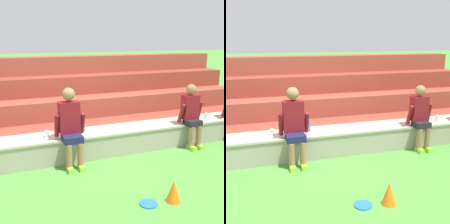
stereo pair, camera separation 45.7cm
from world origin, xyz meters
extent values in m
plane|color=#4C9338|center=(0.00, 0.00, 0.00)|extent=(80.00, 80.00, 0.00)
cube|color=#A8A08E|center=(0.00, 0.30, 0.24)|extent=(7.31, 0.59, 0.47)
cube|color=#BCB39F|center=(0.00, 0.30, 0.46)|extent=(7.35, 0.63, 0.04)
cube|color=brown|center=(0.00, 1.02, 0.22)|extent=(8.80, 0.60, 0.44)
cube|color=#974131|center=(0.00, 1.62, 0.44)|extent=(8.80, 0.60, 0.88)
cube|color=brown|center=(0.00, 2.22, 0.66)|extent=(8.80, 0.60, 1.32)
cube|color=#9A4334|center=(0.00, 2.83, 0.88)|extent=(8.80, 0.60, 1.75)
cylinder|color=#996B4C|center=(-0.62, -0.24, 0.24)|extent=(0.11, 0.11, 0.47)
cylinder|color=#996B4C|center=(-0.42, -0.24, 0.24)|extent=(0.11, 0.11, 0.47)
cube|color=#8CD833|center=(-0.62, -0.28, 0.04)|extent=(0.10, 0.22, 0.08)
cube|color=#8CD833|center=(-0.42, -0.28, 0.04)|extent=(0.10, 0.22, 0.08)
cube|color=#191E47|center=(-0.52, -0.10, 0.53)|extent=(0.33, 0.35, 0.12)
cube|color=maroon|center=(-0.52, 0.07, 0.86)|extent=(0.36, 0.20, 0.56)
sphere|color=#996B4C|center=(-0.52, 0.07, 1.28)|extent=(0.22, 0.22, 0.22)
cylinder|color=maroon|center=(-0.75, 0.05, 0.74)|extent=(0.08, 0.18, 0.43)
cylinder|color=maroon|center=(-0.28, 0.05, 0.74)|extent=(0.08, 0.23, 0.42)
cylinder|color=#996B4C|center=(1.94, -0.17, 0.24)|extent=(0.11, 0.11, 0.47)
cylinder|color=#996B4C|center=(2.12, -0.17, 0.24)|extent=(0.11, 0.11, 0.47)
cube|color=#8CD833|center=(1.94, -0.21, 0.04)|extent=(0.10, 0.22, 0.08)
cube|color=#8CD833|center=(2.12, -0.21, 0.04)|extent=(0.10, 0.22, 0.08)
cube|color=black|center=(2.03, -0.06, 0.53)|extent=(0.30, 0.28, 0.12)
cube|color=maroon|center=(2.03, 0.06, 0.83)|extent=(0.33, 0.20, 0.50)
sphere|color=#996B4C|center=(2.03, 0.06, 1.20)|extent=(0.20, 0.20, 0.20)
cylinder|color=maroon|center=(1.81, 0.04, 0.72)|extent=(0.08, 0.22, 0.42)
cylinder|color=maroon|center=(2.25, 0.04, 0.72)|extent=(0.08, 0.17, 0.43)
cylinder|color=blue|center=(-0.20, 0.33, 0.60)|extent=(0.08, 0.08, 0.25)
cylinder|color=black|center=(-0.20, 0.33, 0.74)|extent=(0.05, 0.05, 0.02)
cylinder|color=white|center=(-0.89, 0.28, 0.54)|extent=(0.08, 0.08, 0.12)
cylinder|color=white|center=(2.63, 0.26, 0.53)|extent=(0.08, 0.08, 0.12)
cylinder|color=blue|center=(0.14, -1.68, 0.01)|extent=(0.25, 0.25, 0.02)
cone|color=orange|center=(0.49, -1.74, 0.16)|extent=(0.21, 0.21, 0.32)
camera|label=1|loc=(-1.66, -4.84, 2.22)|focal=47.15mm
camera|label=2|loc=(-1.23, -4.99, 2.22)|focal=47.15mm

